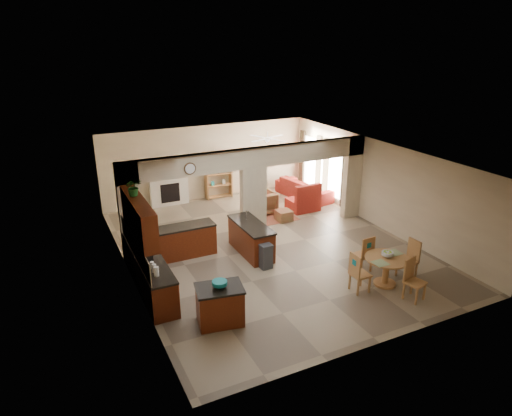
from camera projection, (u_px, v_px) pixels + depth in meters
name	position (u px, v px, depth m)	size (l,w,h in m)	color
floor	(268.00, 247.00, 13.52)	(10.00, 10.00, 0.00)	#807158
ceiling	(269.00, 155.00, 12.52)	(10.00, 10.00, 0.00)	white
wall_back	(208.00, 162.00, 17.23)	(8.00, 8.00, 0.00)	beige
wall_front	(387.00, 283.00, 8.81)	(8.00, 8.00, 0.00)	beige
wall_left	(126.00, 227.00, 11.39)	(10.00, 10.00, 0.00)	beige
wall_right	(379.00, 184.00, 14.65)	(10.00, 10.00, 0.00)	beige
partition_left_pier	(130.00, 212.00, 12.35)	(0.60, 0.25, 2.80)	beige
partition_center_pier	(253.00, 202.00, 13.97)	(0.80, 0.25, 2.20)	beige
partition_right_pier	(352.00, 177.00, 15.37)	(0.60, 0.25, 2.80)	beige
partition_header	(253.00, 158.00, 13.47)	(8.00, 0.25, 0.60)	beige
kitchen_counter	(161.00, 259.00, 11.81)	(2.52, 3.29, 1.48)	#3C1106
upper_cabinets	(139.00, 217.00, 10.61)	(0.35, 2.40, 0.90)	#3C1106
peninsula	(251.00, 238.00, 13.01)	(0.70, 1.85, 0.91)	#3C1106
wall_clock	(190.00, 169.00, 12.55)	(0.34, 0.34, 0.03)	#53351B
rug	(271.00, 217.00, 15.77)	(1.60, 1.30, 0.01)	#974937
fireplace	(169.00, 189.00, 16.71)	(1.60, 0.35, 1.20)	beige
shelving_unit	(218.00, 175.00, 17.40)	(1.00, 0.32, 1.80)	olive
window_a	(336.00, 172.00, 16.65)	(0.02, 0.90, 1.90)	white
window_b	(311.00, 162.00, 18.08)	(0.02, 0.90, 1.90)	white
glazed_door	(323.00, 171.00, 17.41)	(0.02, 0.70, 2.10)	white
drape_a_left	(345.00, 177.00, 16.12)	(0.10, 0.28, 2.30)	#441B1B
drape_a_right	(326.00, 169.00, 17.13)	(0.10, 0.28, 2.30)	#441B1B
drape_b_left	(318.00, 165.00, 17.56)	(0.10, 0.28, 2.30)	#441B1B
drape_b_right	(302.00, 158.00, 18.57)	(0.10, 0.28, 2.30)	#441B1B
ceiling_fan	(267.00, 138.00, 15.75)	(1.00, 1.00, 0.10)	white
kitchen_island	(220.00, 305.00, 9.83)	(1.12, 0.89, 0.87)	#3C1106
teal_bowl	(220.00, 284.00, 9.65)	(0.32, 0.32, 0.15)	#127B82
trash_can	(266.00, 257.00, 12.20)	(0.30, 0.26, 0.64)	#313133
dining_table	(386.00, 267.00, 11.33)	(1.09, 1.09, 0.75)	olive
fruit_bowl	(387.00, 254.00, 11.26)	(0.29, 0.29, 0.15)	#85B727
sofa	(304.00, 189.00, 17.58)	(0.95, 2.43, 0.71)	maroon
chaise	(303.00, 204.00, 16.38)	(1.02, 0.84, 0.41)	maroon
armchair	(262.00, 203.00, 16.01)	(0.83, 0.86, 0.78)	maroon
ottoman	(284.00, 215.00, 15.44)	(0.49, 0.49, 0.35)	maroon
plant	(133.00, 187.00, 10.60)	(0.39, 0.34, 0.43)	#134A14
chair_north	(365.00, 253.00, 11.93)	(0.45, 0.45, 1.02)	olive
chair_east	(410.00, 257.00, 11.69)	(0.44, 0.43, 1.02)	olive
chair_south	(412.00, 277.00, 10.72)	(0.51, 0.51, 1.02)	olive
chair_west	(358.00, 271.00, 10.99)	(0.43, 0.43, 1.02)	olive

